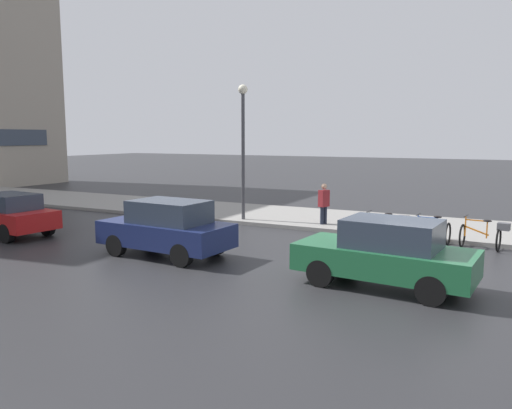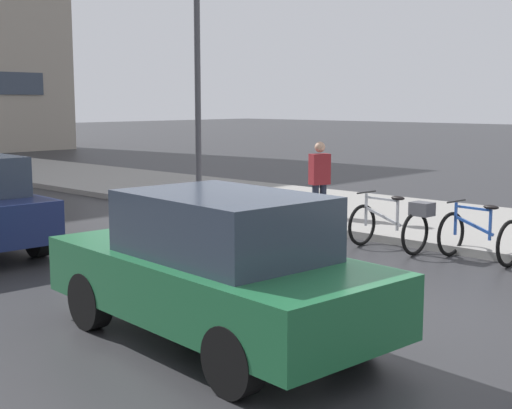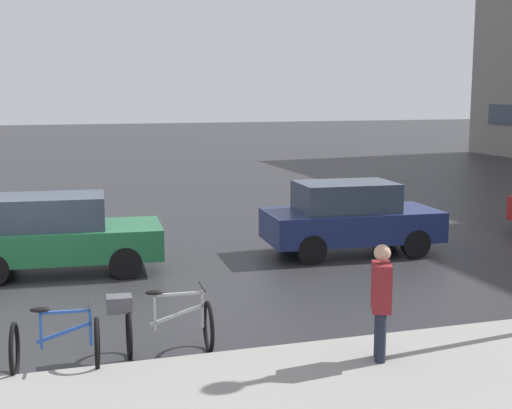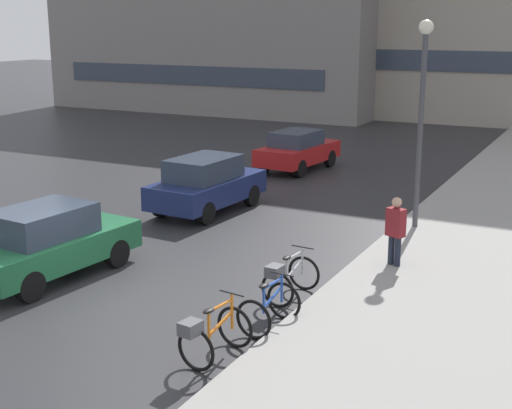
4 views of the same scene
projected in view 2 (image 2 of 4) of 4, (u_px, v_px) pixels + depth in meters
The scene contains 7 objects.
ground_plane at pixel (374, 311), 8.60m from camera, with size 140.00×140.00×0.00m, color #28282B.
sidewalk_kerb at pixel (194, 191), 19.71m from camera, with size 4.80×60.00×0.14m, color gray.
bicycle_second at pixel (479, 236), 11.23m from camera, with size 0.84×1.16×0.93m.
bicycle_third at pixel (395, 223), 11.96m from camera, with size 0.81×1.46×0.97m.
car_green at pixel (217, 268), 7.40m from camera, with size 2.09×4.14×1.59m.
pedestrian at pixel (320, 178), 14.72m from camera, with size 0.46×0.37×1.70m.
streetlamp at pixel (197, 58), 16.28m from camera, with size 0.38×0.38×5.48m.
Camera 2 is at (-7.04, -4.68, 2.51)m, focal length 50.00 mm.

